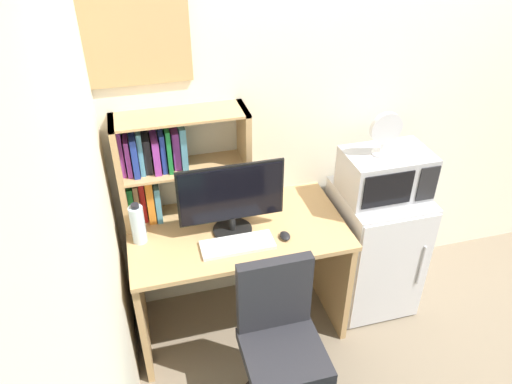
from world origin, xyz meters
TOP-DOWN VIEW (x-y plane):
  - wall_back at (0.40, 0.02)m, footprint 6.40×0.04m
  - desk at (-0.94, -0.34)m, footprint 1.22×0.67m
  - hutch_bookshelf at (-1.28, -0.10)m, footprint 0.72×0.23m
  - monitor at (-0.97, -0.35)m, footprint 0.58×0.22m
  - keyboard at (-0.97, -0.49)m, footprint 0.40×0.15m
  - computer_mouse at (-0.71, -0.49)m, footprint 0.06×0.08m
  - water_bottle at (-1.47, -0.31)m, footprint 0.08×0.08m
  - mini_fridge at (-0.04, -0.32)m, footprint 0.50×0.55m
  - microwave at (-0.04, -0.32)m, footprint 0.50×0.33m
  - desk_fan at (-0.09, -0.33)m, footprint 0.19×0.11m
  - desk_chair at (-0.86, -0.93)m, footprint 0.46×0.46m
  - wall_corkboard at (-1.45, -0.01)m, footprint 0.73×0.02m

SIDE VIEW (x-z plane):
  - desk_chair at x=-0.86m, z-range -0.05..0.86m
  - mini_fridge at x=-0.04m, z-range 0.00..0.84m
  - desk at x=-0.94m, z-range 0.15..0.92m
  - keyboard at x=-0.97m, z-range 0.77..0.79m
  - computer_mouse at x=-0.71m, z-range 0.77..0.80m
  - water_bottle at x=-1.47m, z-range 0.77..1.01m
  - microwave at x=-0.04m, z-range 0.84..1.12m
  - monitor at x=-0.97m, z-range 0.79..1.21m
  - hutch_bookshelf at x=-1.28m, z-range 0.80..1.43m
  - desk_fan at x=-0.09m, z-range 1.13..1.39m
  - wall_back at x=0.40m, z-range 0.00..2.60m
  - wall_corkboard at x=-1.45m, z-range 1.55..2.06m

